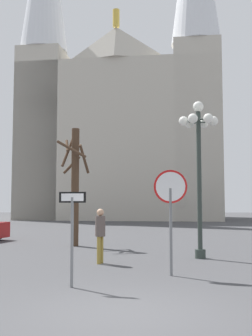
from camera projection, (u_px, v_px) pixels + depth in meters
The scene contains 7 objects.
ground_plane at pixel (123, 314), 6.96m from camera, with size 120.00×120.00×0.00m, color #424244.
cathedral at pixel (122, 113), 44.44m from camera, with size 22.06×14.63×38.39m.
stop_sign at pixel (171, 200), 10.68m from camera, with size 0.88×0.20×2.78m.
one_way_arrow_sign at pixel (72, 226), 9.21m from camera, with size 0.64×0.15×2.16m.
street_lamp at pixel (199, 148), 14.00m from camera, with size 1.37×1.23×5.43m.
bare_tree at pixel (75, 182), 17.62m from camera, with size 1.35×1.37×5.14m.
pedestrian_walking at pixel (100, 230), 12.62m from camera, with size 0.32×0.32×1.70m.
Camera 1 is at (0.19, -7.14, 1.96)m, focal length 43.08 mm.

